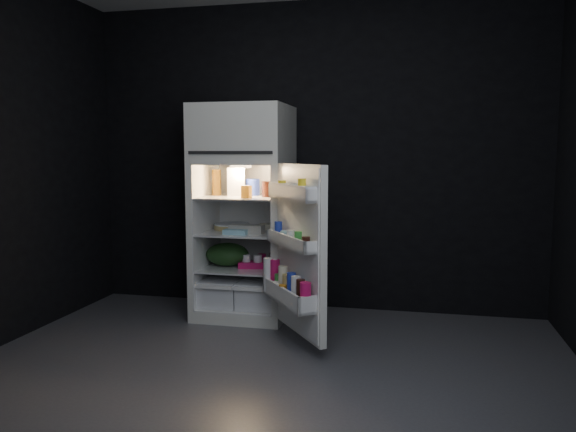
% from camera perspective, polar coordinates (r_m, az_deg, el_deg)
% --- Properties ---
extents(floor, '(4.00, 3.40, 0.00)m').
position_cam_1_polar(floor, '(3.62, -2.56, -16.15)').
color(floor, '#4B4B4F').
rests_on(floor, ground).
extents(wall_back, '(4.00, 0.00, 2.70)m').
position_cam_1_polar(wall_back, '(5.00, 2.53, 6.00)').
color(wall_back, black).
rests_on(wall_back, ground).
extents(wall_front, '(4.00, 0.00, 2.70)m').
position_cam_1_polar(wall_front, '(1.76, -17.60, 4.91)').
color(wall_front, black).
rests_on(wall_front, ground).
extents(refrigerator, '(0.76, 0.71, 1.78)m').
position_cam_1_polar(refrigerator, '(4.77, -4.43, 1.22)').
color(refrigerator, white).
rests_on(refrigerator, ground).
extents(fridge_door, '(0.57, 0.70, 1.22)m').
position_cam_1_polar(fridge_door, '(4.01, 0.82, -3.76)').
color(fridge_door, white).
rests_on(fridge_door, ground).
extents(milk_jug, '(0.18, 0.18, 0.24)m').
position_cam_1_polar(milk_jug, '(4.77, -5.31, 3.50)').
color(milk_jug, white).
rests_on(milk_jug, refrigerator).
extents(mayo_jar, '(0.16, 0.16, 0.14)m').
position_cam_1_polar(mayo_jar, '(4.79, -3.61, 2.93)').
color(mayo_jar, '#1F34AA').
rests_on(mayo_jar, refrigerator).
extents(jam_jar, '(0.12, 0.12, 0.13)m').
position_cam_1_polar(jam_jar, '(4.63, -2.03, 2.75)').
color(jam_jar, black).
rests_on(jam_jar, refrigerator).
extents(amber_bottle, '(0.10, 0.10, 0.22)m').
position_cam_1_polar(amber_bottle, '(4.85, -7.27, 3.41)').
color(amber_bottle, '#A96B1B').
rests_on(amber_bottle, refrigerator).
extents(small_carton, '(0.08, 0.07, 0.10)m').
position_cam_1_polar(small_carton, '(4.52, -4.25, 2.47)').
color(small_carton, '#C17516').
rests_on(small_carton, refrigerator).
extents(egg_carton, '(0.29, 0.12, 0.07)m').
position_cam_1_polar(egg_carton, '(4.64, -4.23, -1.34)').
color(egg_carton, '#99968B').
rests_on(egg_carton, refrigerator).
extents(pie, '(0.33, 0.33, 0.04)m').
position_cam_1_polar(pie, '(4.90, -5.71, -1.12)').
color(pie, tan).
rests_on(pie, refrigerator).
extents(flat_package, '(0.19, 0.10, 0.04)m').
position_cam_1_polar(flat_package, '(4.59, -5.35, -1.63)').
color(flat_package, '#82B8C9').
rests_on(flat_package, refrigerator).
extents(wrapped_pkg, '(0.14, 0.13, 0.05)m').
position_cam_1_polar(wrapped_pkg, '(4.86, -2.22, -1.10)').
color(wrapped_pkg, beige).
rests_on(wrapped_pkg, refrigerator).
extents(produce_bag, '(0.44, 0.39, 0.20)m').
position_cam_1_polar(produce_bag, '(4.84, -6.18, -3.89)').
color(produce_bag, '#193815').
rests_on(produce_bag, refrigerator).
extents(yogurt_tray, '(0.26, 0.17, 0.05)m').
position_cam_1_polar(yogurt_tray, '(4.74, -3.56, -4.97)').
color(yogurt_tray, '#CB1157').
rests_on(yogurt_tray, refrigerator).
extents(small_can_red, '(0.08, 0.08, 0.09)m').
position_cam_1_polar(small_can_red, '(4.88, -2.69, -4.40)').
color(small_can_red, '#CB1157').
rests_on(small_can_red, refrigerator).
extents(small_can_silver, '(0.08, 0.08, 0.09)m').
position_cam_1_polar(small_can_silver, '(4.91, -1.60, -4.32)').
color(small_can_silver, silver).
rests_on(small_can_silver, refrigerator).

